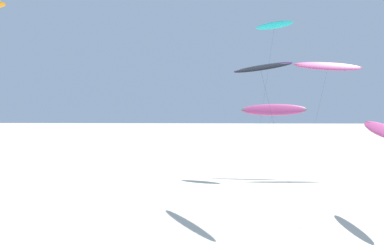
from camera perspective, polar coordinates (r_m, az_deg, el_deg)
flying_kite_0 at (r=55.54m, az=17.18°, el=7.09°), size 8.24×5.38×13.53m
flying_kite_1 at (r=52.78m, az=10.53°, el=1.77°), size 7.79×3.88×8.34m
flying_kite_2 at (r=36.06m, az=23.38°, el=-0.79°), size 1.44×9.44×7.32m
flying_kite_5 at (r=37.23m, az=8.83°, el=7.13°), size 4.98×12.55×11.87m
flying_kite_6 at (r=57.56m, az=10.62°, el=12.35°), size 5.33×5.08×18.69m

